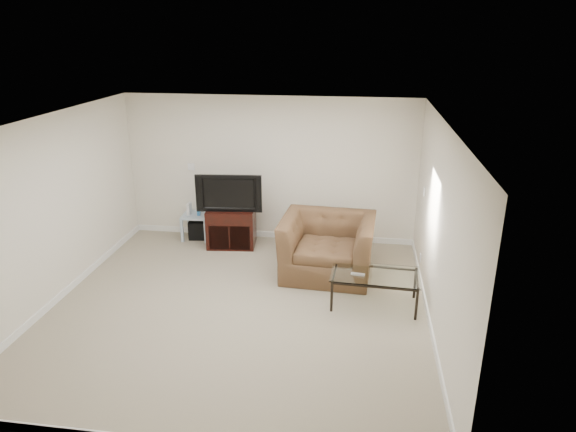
# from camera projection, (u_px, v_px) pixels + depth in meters

# --- Properties ---
(floor) EXTENTS (5.00, 5.00, 0.00)m
(floor) POSITION_uv_depth(u_px,v_px,m) (239.00, 307.00, 6.90)
(floor) COLOR tan
(floor) RESTS_ON ground
(ceiling) EXTENTS (5.00, 5.00, 0.00)m
(ceiling) POSITION_uv_depth(u_px,v_px,m) (231.00, 121.00, 6.04)
(ceiling) COLOR white
(ceiling) RESTS_ON ground
(wall_back) EXTENTS (5.00, 0.02, 2.50)m
(wall_back) POSITION_uv_depth(u_px,v_px,m) (270.00, 170.00, 8.79)
(wall_back) COLOR silver
(wall_back) RESTS_ON ground
(wall_left) EXTENTS (0.02, 5.00, 2.50)m
(wall_left) POSITION_uv_depth(u_px,v_px,m) (52.00, 211.00, 6.80)
(wall_left) COLOR silver
(wall_left) RESTS_ON ground
(wall_right) EXTENTS (0.02, 5.00, 2.50)m
(wall_right) POSITION_uv_depth(u_px,v_px,m) (439.00, 231.00, 6.13)
(wall_right) COLOR silver
(wall_right) RESTS_ON ground
(plate_back) EXTENTS (0.12, 0.02, 0.12)m
(plate_back) POSITION_uv_depth(u_px,v_px,m) (191.00, 167.00, 8.97)
(plate_back) COLOR white
(plate_back) RESTS_ON wall_back
(plate_right_switch) EXTENTS (0.02, 0.09, 0.13)m
(plate_right_switch) POSITION_uv_depth(u_px,v_px,m) (424.00, 191.00, 7.62)
(plate_right_switch) COLOR white
(plate_right_switch) RESTS_ON wall_right
(plate_right_outlet) EXTENTS (0.02, 0.08, 0.12)m
(plate_right_outlet) POSITION_uv_depth(u_px,v_px,m) (420.00, 258.00, 7.67)
(plate_right_outlet) COLOR white
(plate_right_outlet) RESTS_ON wall_right
(tv_stand) EXTENTS (0.85, 0.63, 0.66)m
(tv_stand) POSITION_uv_depth(u_px,v_px,m) (232.00, 227.00, 8.77)
(tv_stand) COLOR black
(tv_stand) RESTS_ON floor
(dvd_player) EXTENTS (0.49, 0.37, 0.06)m
(dvd_player) POSITION_uv_depth(u_px,v_px,m) (231.00, 216.00, 8.65)
(dvd_player) COLOR black
(dvd_player) RESTS_ON tv_stand
(television) EXTENTS (1.03, 0.30, 0.63)m
(television) POSITION_uv_depth(u_px,v_px,m) (230.00, 191.00, 8.52)
(television) COLOR black
(television) RESTS_ON tv_stand
(side_table) EXTENTS (0.48, 0.48, 0.45)m
(side_table) POSITION_uv_depth(u_px,v_px,m) (197.00, 226.00, 9.11)
(side_table) COLOR silver
(side_table) RESTS_ON floor
(subwoofer) EXTENTS (0.37, 0.37, 0.33)m
(subwoofer) POSITION_uv_depth(u_px,v_px,m) (199.00, 229.00, 9.15)
(subwoofer) COLOR black
(subwoofer) RESTS_ON floor
(game_console) EXTENTS (0.05, 0.15, 0.21)m
(game_console) POSITION_uv_depth(u_px,v_px,m) (189.00, 209.00, 9.00)
(game_console) COLOR white
(game_console) RESTS_ON side_table
(game_case) EXTENTS (0.07, 0.14, 0.18)m
(game_case) POSITION_uv_depth(u_px,v_px,m) (199.00, 210.00, 8.98)
(game_case) COLOR #337FCC
(game_case) RESTS_ON side_table
(recliner) EXTENTS (1.42, 0.97, 1.20)m
(recliner) POSITION_uv_depth(u_px,v_px,m) (328.00, 237.00, 7.66)
(recliner) COLOR brown
(recliner) RESTS_ON floor
(coffee_table) EXTENTS (1.20, 0.72, 0.46)m
(coffee_table) POSITION_uv_depth(u_px,v_px,m) (374.00, 289.00, 6.90)
(coffee_table) COLOR black
(coffee_table) RESTS_ON floor
(remote) EXTENTS (0.19, 0.07, 0.02)m
(remote) POSITION_uv_depth(u_px,v_px,m) (358.00, 274.00, 6.79)
(remote) COLOR #B2B2B7
(remote) RESTS_ON coffee_table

